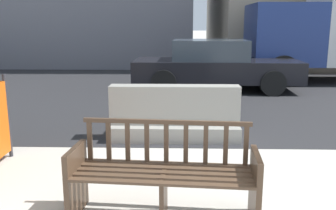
# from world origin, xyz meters

# --- Properties ---
(street_asphalt) EXTENTS (120.00, 12.00, 0.01)m
(street_asphalt) POSITION_xyz_m (0.00, 8.70, 0.00)
(street_asphalt) COLOR #28282B
(street_asphalt) RESTS_ON ground
(street_bench) EXTENTS (1.72, 0.65, 0.88)m
(street_bench) POSITION_xyz_m (-0.41, 0.73, 0.40)
(street_bench) COLOR #473323
(street_bench) RESTS_ON ground
(jersey_barrier_centre) EXTENTS (2.00, 0.69, 0.84)m
(jersey_barrier_centre) POSITION_xyz_m (-0.34, 3.20, 0.34)
(jersey_barrier_centre) COLOR gray
(jersey_barrier_centre) RESTS_ON ground
(car_sedan_mid) EXTENTS (4.44, 1.98, 1.35)m
(car_sedan_mid) POSITION_xyz_m (0.69, 7.67, 0.67)
(car_sedan_mid) COLOR black
(car_sedan_mid) RESTS_ON ground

